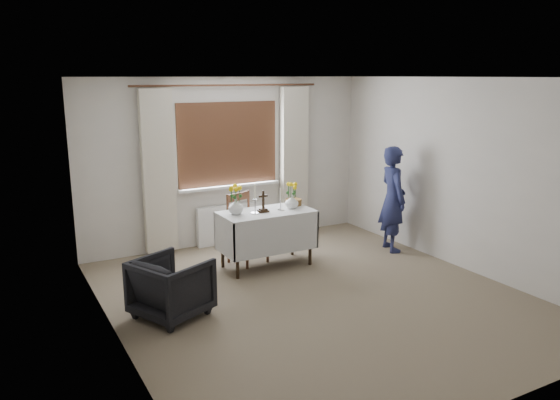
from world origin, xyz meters
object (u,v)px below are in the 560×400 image
at_px(wooden_chair, 248,229).
at_px(flower_vase_left, 236,206).
at_px(altar_table, 267,239).
at_px(wooden_cross, 263,201).
at_px(person, 393,199).
at_px(armchair, 171,287).
at_px(flower_vase_right, 292,202).

height_order(wooden_chair, flower_vase_left, flower_vase_left).
bearing_deg(altar_table, wooden_cross, -162.71).
height_order(wooden_chair, person, person).
relative_size(altar_table, armchair, 1.74).
height_order(wooden_cross, flower_vase_left, wooden_cross).
bearing_deg(flower_vase_left, wooden_chair, 37.12).
xyz_separation_m(altar_table, armchair, (-1.61, -0.91, -0.06)).
bearing_deg(wooden_cross, wooden_chair, 107.39).
xyz_separation_m(wooden_cross, flower_vase_left, (-0.36, 0.08, -0.04)).
relative_size(armchair, wooden_cross, 2.47).
bearing_deg(armchair, person, -104.52).
xyz_separation_m(armchair, person, (3.54, 0.65, 0.44)).
xyz_separation_m(wooden_chair, person, (2.09, -0.51, 0.29)).
distance_m(altar_table, wooden_cross, 0.53).
bearing_deg(wooden_chair, person, -30.47).
bearing_deg(armchair, wooden_chair, -76.34).
bearing_deg(flower_vase_left, flower_vase_right, -5.61).
bearing_deg(person, armchair, 114.70).
height_order(altar_table, flower_vase_left, flower_vase_left).
relative_size(wooden_chair, flower_vase_left, 4.69).
distance_m(altar_table, armchair, 1.85).
bearing_deg(wooden_cross, person, -9.70).
distance_m(altar_table, flower_vase_right, 0.61).
bearing_deg(wooden_cross, flower_vase_right, -3.09).
distance_m(wooden_chair, armchair, 1.87).
distance_m(altar_table, flower_vase_left, 0.64).
relative_size(wooden_chair, armchair, 1.35).
height_order(altar_table, person, person).
xyz_separation_m(armchair, flower_vase_right, (1.99, 0.89, 0.53)).
xyz_separation_m(altar_table, flower_vase_right, (0.38, -0.02, 0.47)).
relative_size(person, wooden_cross, 5.33).
xyz_separation_m(altar_table, person, (1.93, -0.26, 0.39)).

